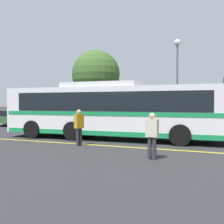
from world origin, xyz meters
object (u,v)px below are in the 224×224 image
parked_car_3 (213,124)px  tree_0 (96,74)px  parked_car_0 (14,118)px  street_lamp (177,67)px  transit_bus (112,110)px  parked_car_1 (63,120)px  parked_car_2 (124,120)px  pedestrian_1 (79,125)px  pedestrian_0 (152,133)px

parked_car_3 → tree_0: 12.96m
parked_car_0 → street_lamp: 13.96m
transit_bus → parked_car_0: transit_bus is taller
parked_car_3 → street_lamp: 5.17m
parked_car_1 → parked_car_2: (4.97, 0.02, 0.10)m
pedestrian_1 → tree_0: (-5.04, 12.62, 3.83)m
parked_car_0 → street_lamp: size_ratio=0.65×
street_lamp → pedestrian_1: bearing=-109.7°
parked_car_0 → pedestrian_1: size_ratio=2.57×
parked_car_0 → parked_car_1: size_ratio=1.04×
parked_car_3 → tree_0: size_ratio=0.65×
parked_car_3 → pedestrian_1: pedestrian_1 is taller
transit_bus → street_lamp: bearing=154.8°
transit_bus → parked_car_2: 4.43m
parked_car_1 → tree_0: (0.16, 5.72, 4.13)m
pedestrian_0 → tree_0: bearing=128.6°
parked_car_0 → parked_car_1: (4.85, -0.04, -0.04)m
transit_bus → parked_car_1: bearing=-128.9°
pedestrian_0 → parked_car_2: bearing=122.0°
transit_bus → pedestrian_1: transit_bus is taller
tree_0 → street_lamp: bearing=-23.9°
pedestrian_1 → transit_bus: bearing=9.6°
parked_car_1 → tree_0: size_ratio=0.58×
pedestrian_0 → street_lamp: street_lamp is taller
parked_car_2 → parked_car_3: bearing=90.7°
parked_car_2 → parked_car_0: bearing=-86.5°
pedestrian_0 → parked_car_0: bearing=155.0°
parked_car_1 → tree_0: 7.06m
parked_car_0 → street_lamp: bearing=-78.0°
parked_car_2 → pedestrian_1: bearing=5.5°
parked_car_2 → parked_car_1: bearing=-86.1°
parked_car_1 → parked_car_3: (10.90, -0.28, 0.05)m
parked_car_1 → pedestrian_0: pedestrian_0 is taller
parked_car_2 → pedestrian_0: (4.02, -8.61, 0.18)m
parked_car_3 → transit_bus: bearing=-54.8°
parked_car_3 → tree_0: (-10.74, 6.00, 4.08)m
parked_car_1 → pedestrian_0: size_ratio=2.52×
transit_bus → street_lamp: 7.46m
transit_bus → tree_0: 11.87m
parked_car_0 → parked_car_3: (15.75, -0.32, 0.01)m
tree_0 → parked_car_2: bearing=-49.8°
parked_car_0 → tree_0: tree_0 is taller
pedestrian_0 → pedestrian_1: size_ratio=0.97×
parked_car_3 → parked_car_2: bearing=-95.4°
parked_car_1 → street_lamp: (8.41, 2.06, 3.93)m
pedestrian_1 → parked_car_1: bearing=58.6°
street_lamp → parked_car_3: bearing=-43.2°
parked_car_3 → parked_car_0: bearing=-93.6°
street_lamp → tree_0: tree_0 is taller
pedestrian_0 → tree_0: size_ratio=0.23×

